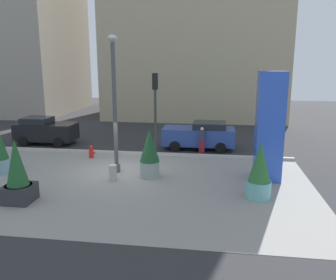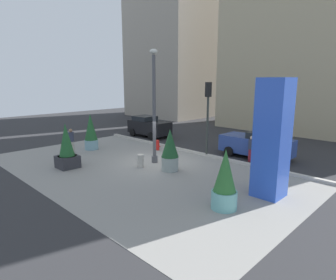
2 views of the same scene
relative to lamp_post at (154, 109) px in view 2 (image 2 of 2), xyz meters
name	(u,v)px [view 2 (image 2 of 2)]	position (x,y,z in m)	size (l,w,h in m)	color
ground_plane	(201,151)	(0.16, 4.22, -3.20)	(60.00, 60.00, 0.00)	#2D2D30
plaza_pavement	(133,169)	(0.16, -1.78, -3.20)	(18.00, 10.00, 0.02)	gray
curb_strip	(192,152)	(0.16, 3.34, -3.12)	(18.00, 0.24, 0.16)	#B7B2A8
lamp_post	(154,109)	(0.00, 0.00, 0.00)	(0.44, 0.44, 6.56)	#4C4C51
art_pillar_blue	(272,139)	(7.21, -0.05, -0.72)	(1.18, 1.18, 4.96)	blue
potted_plant_near_right	(170,150)	(1.77, -0.49, -2.04)	(0.94, 0.94, 2.31)	gray
potted_plant_by_pillar	(225,182)	(6.58, -2.46, -2.10)	(0.99, 0.99, 2.36)	#6BB2B2
potted_plant_curbside	(91,132)	(-5.67, -0.88, -1.96)	(0.94, 0.94, 2.55)	#7AA8B7
potted_plant_mid_plaza	(67,148)	(-2.70, -4.17, -2.08)	(1.09, 1.09, 2.54)	#2D2D33
fire_hydrant	(158,145)	(-2.15, 2.27, -2.83)	(0.36, 0.26, 0.75)	red
concrete_bollard	(141,161)	(0.18, -1.25, -2.82)	(0.36, 0.36, 0.75)	#B2ADA3
traffic_light_far_side	(208,107)	(1.37, 3.32, -0.02)	(0.28, 0.42, 4.73)	#333833
car_curb_east	(257,144)	(3.82, 5.32, -2.33)	(4.45, 2.10, 1.70)	#2D4793
car_far_lane	(149,126)	(-6.38, 5.21, -2.31)	(3.89, 2.03, 1.77)	black
pedestrian_crossing	(251,148)	(4.00, 4.23, -2.33)	(0.50, 0.50, 1.58)	maroon
pedestrian_on_sidewalk	(71,140)	(-5.46, -2.49, -2.25)	(0.51, 0.51, 1.71)	#B2AD9E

